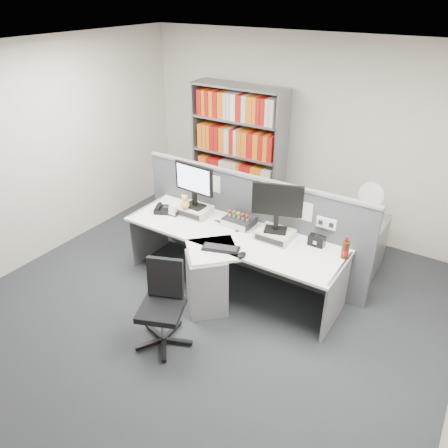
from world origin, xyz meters
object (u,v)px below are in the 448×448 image
Objects in this scene: desk at (221,262)px; speaker at (317,241)px; mouse at (242,255)px; filing_cabinet at (363,245)px; desktop_pc at (239,221)px; desk_phone at (163,209)px; monitor_left at (194,182)px; keyboard at (221,248)px; shelving_unit at (238,156)px; monitor_right at (277,204)px; office_chair at (163,302)px; desk_fan at (371,197)px; desk_calendar at (173,211)px; cola_bottle at (345,250)px.

speaker reaches higher than desk.
mouse is 1.80m from filing_cabinet.
desk_phone is (-0.96, -0.23, -0.01)m from desktop_pc.
monitor_left reaches higher than mouse.
speaker is at bearing 37.27° from keyboard.
mouse is at bearing -28.10° from monitor_left.
speaker is (0.95, 0.05, 0.01)m from desktop_pc.
keyboard is at bearing -35.78° from monitor_left.
shelving_unit is at bearing 115.96° from desk.
desk_phone is (-1.08, 0.35, 0.02)m from keyboard.
office_chair is (-0.56, -1.30, -0.68)m from monitor_right.
mouse is at bearing -57.98° from shelving_unit.
shelving_unit reaches higher than keyboard.
keyboard is 0.85× the size of desk_fan.
monitor_left is at bearing -173.79° from desktop_pc.
desk_fan is at bearing 37.44° from desktop_pc.
filing_cabinet is 0.80× the size of office_chair.
desk_phone is at bearing 167.82° from desk.
desk_phone is 0.31× the size of office_chair.
monitor_right is at bearing 39.53° from desk.
keyboard reaches higher than filing_cabinet.
monitor_left is 1.10m from monitor_right.
desktop_pc is 1.62m from filing_cabinet.
desk is 1.93m from desk_fan.
desk_calendar reaches higher than desk_phone.
filing_cabinet is (0.86, 1.54, -0.39)m from mouse.
shelving_unit is at bearing 146.40° from cola_bottle.
monitor_left is 1.91m from cola_bottle.
desktop_pc is (-0.04, 0.45, 0.31)m from desk.
speaker is (0.56, 0.64, 0.03)m from mouse.
desk is 0.47m from mouse.
desk_phone is (-1.35, 0.35, 0.01)m from mouse.
desk_calendar is 1.38m from office_chair.
filing_cabinet is (0.29, 0.90, -0.43)m from speaker.
desk is at bearing -140.47° from monitor_right.
desk_calendar reaches higher than mouse.
cola_bottle is at bearing 45.06° from office_chair.
shelving_unit is 2.86× the size of filing_cabinet.
desk_fan reaches higher than keyboard.
shelving_unit is 3.98× the size of desk_fan.
speaker reaches higher than desktop_pc.
mouse is 1.39m from desk_phone.
desk is 6.08× the size of keyboard.
desk_calendar is at bearing 166.00° from desk.
monitor_right reaches higher than desk_calendar.
office_chair is (-1.29, -2.31, -0.55)m from desk_fan.
mouse is 0.18× the size of filing_cabinet.
monitor_left is 2.13× the size of cola_bottle.
shelving_unit is at bearing 100.27° from monitor_left.
filing_cabinet is at bearing 60.83° from office_chair.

